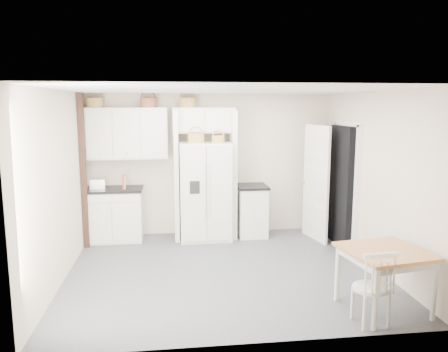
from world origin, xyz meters
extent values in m
plane|color=#414143|center=(0.00, 0.00, 0.00)|extent=(4.50, 4.50, 0.00)
plane|color=white|center=(0.00, 0.00, 2.60)|extent=(4.50, 4.50, 0.00)
plane|color=beige|center=(0.00, 2.00, 1.30)|extent=(4.50, 0.00, 4.50)
plane|color=beige|center=(-2.25, 0.00, 1.30)|extent=(0.00, 4.00, 4.00)
plane|color=beige|center=(2.25, 0.00, 1.30)|extent=(0.00, 4.00, 4.00)
cube|color=silver|center=(-0.15, 1.63, 0.87)|extent=(0.90, 0.73, 1.75)
cube|color=white|center=(-1.77, 1.70, 0.45)|extent=(0.98, 0.62, 0.91)
cube|color=white|center=(0.71, 1.70, 0.45)|extent=(0.51, 0.61, 0.90)
cube|color=#A87944|center=(1.70, -1.45, 0.37)|extent=(1.02, 1.02, 0.74)
cube|color=white|center=(1.40, -1.75, 0.42)|extent=(0.42, 0.39, 0.83)
cube|color=black|center=(-1.77, 1.70, 0.93)|extent=(1.02, 0.66, 0.04)
cube|color=black|center=(0.71, 1.70, 0.92)|extent=(0.55, 0.66, 0.04)
cube|color=silver|center=(-2.02, 1.62, 1.04)|extent=(0.26, 0.16, 0.18)
cube|color=#A23423|center=(-1.58, 1.62, 1.07)|extent=(0.04, 0.16, 0.24)
cube|color=beige|center=(-1.57, 1.62, 1.05)|extent=(0.03, 0.14, 0.22)
cylinder|color=#9F7E45|center=(-2.04, 1.83, 2.43)|extent=(0.29, 0.29, 0.17)
cylinder|color=brown|center=(-1.13, 1.83, 2.43)|extent=(0.29, 0.29, 0.17)
cylinder|color=#9F7E45|center=(-0.44, 1.83, 2.44)|extent=(0.30, 0.30, 0.17)
cylinder|color=#9F7E45|center=(-0.31, 1.53, 1.82)|extent=(0.28, 0.28, 0.15)
cylinder|color=#9F7E45|center=(0.07, 1.53, 1.81)|extent=(0.22, 0.22, 0.12)
cube|color=white|center=(-1.50, 1.83, 1.90)|extent=(1.40, 0.34, 0.90)
cube|color=white|center=(-0.15, 1.83, 2.12)|extent=(1.12, 0.34, 0.45)
cube|color=white|center=(-0.66, 1.70, 1.15)|extent=(0.08, 0.60, 2.30)
cube|color=white|center=(0.36, 1.70, 1.15)|extent=(0.08, 0.60, 2.30)
cube|color=black|center=(-2.20, 1.35, 1.30)|extent=(0.09, 0.09, 2.60)
cube|color=black|center=(2.16, 1.00, 1.02)|extent=(0.18, 0.85, 2.05)
cube|color=white|center=(1.80, 1.33, 1.02)|extent=(0.21, 0.79, 2.05)
camera|label=1|loc=(-0.74, -6.04, 2.39)|focal=35.00mm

